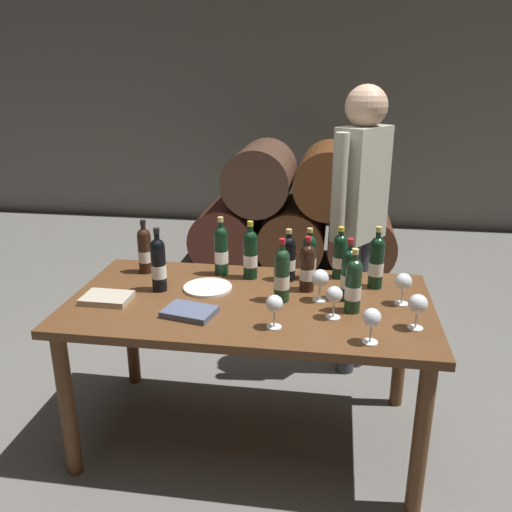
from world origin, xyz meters
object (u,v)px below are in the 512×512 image
Objects in this scene: wine_bottle_2 at (282,274)px; wine_bottle_11 at (288,258)px; wine_glass_5 at (320,279)px; wine_glass_4 at (274,305)px; wine_bottle_1 at (145,250)px; wine_glass_3 at (372,319)px; wine_bottle_4 at (340,256)px; serving_plate at (208,288)px; wine_bottle_8 at (353,285)px; wine_bottle_5 at (309,257)px; wine_bottle_6 at (250,254)px; wine_bottle_3 at (376,262)px; dining_table at (250,317)px; tasting_notebook at (190,312)px; wine_bottle_10 at (349,274)px; wine_bottle_9 at (221,250)px; wine_bottle_0 at (158,264)px; wine_glass_2 at (403,283)px; wine_glass_1 at (334,296)px; wine_glass_0 at (418,305)px; wine_bottle_7 at (307,267)px; leather_ledger at (107,298)px.

wine_bottle_2 is 0.27m from wine_bottle_11.
wine_glass_4 is at bearing -120.10° from wine_glass_5.
wine_bottle_1 is 1.30m from wine_glass_3.
wine_bottle_4 reaches higher than serving_plate.
wine_bottle_5 is at bearing 120.18° from wine_bottle_8.
wine_bottle_6 reaches higher than wine_bottle_11.
serving_plate is at bearing -169.78° from wine_bottle_3.
wine_bottle_4 is 0.27m from wine_bottle_11.
wine_bottle_6 is at bearing 98.41° from dining_table.
wine_bottle_6 is 2.07× the size of wine_glass_4.
tasting_notebook is at bearing 170.09° from wine_glass_4.
wine_bottle_10 reaches higher than wine_bottle_8.
wine_bottle_4 is 1.25× the size of tasting_notebook.
wine_bottle_9 reaches higher than wine_bottle_10.
wine_bottle_5 is 0.31m from wine_bottle_10.
wine_bottle_6 reaches higher than wine_bottle_5.
wine_bottle_0 is at bearing -169.40° from wine_bottle_3.
tasting_notebook is at bearing -164.80° from wine_glass_2.
wine_bottle_3 reaches higher than dining_table.
wine_glass_4 is at bearing -58.74° from wine_bottle_9.
wine_glass_1 is 0.99× the size of wine_glass_3.
wine_bottle_4 reaches higher than dining_table.
wine_bottle_8 is 1.91× the size of wine_glass_0.
wine_bottle_1 is 1.06× the size of wine_bottle_5.
wine_bottle_8 is (0.22, -0.37, 0.01)m from wine_bottle_5.
wine_glass_3 is 0.80m from tasting_notebook.
dining_table is at bearing -129.20° from wine_bottle_5.
wine_glass_5 is (-0.13, -0.04, -0.02)m from wine_bottle_10.
wine_bottle_3 is at bearing 22.63° from dining_table.
wine_bottle_8 reaches higher than wine_glass_4.
wine_glass_5 reaches higher than wine_glass_1.
wine_bottle_4 is 0.16m from wine_bottle_5.
wine_bottle_6 is 0.32m from wine_bottle_7.
wine_glass_2 is (1.16, 0.01, -0.03)m from wine_bottle_0.
wine_bottle_4 is at bearing 4.32° from wine_bottle_1.
dining_table is at bearing -174.38° from wine_bottle_2.
wine_bottle_7 is (-0.33, -0.09, -0.01)m from wine_bottle_3.
wine_glass_0 is (0.26, -0.13, -0.02)m from wine_bottle_8.
wine_bottle_5 is 0.54m from serving_plate.
wine_bottle_1 reaches higher than wine_glass_0.
wine_bottle_8 is 1.34× the size of tasting_notebook.
wine_glass_5 is at bearing -76.39° from wine_bottle_5.
wine_glass_5 is (-0.38, -0.02, 0.00)m from wine_glass_2.
wine_bottle_10 is (0.66, -0.23, -0.00)m from wine_bottle_9.
wine_glass_2 reaches higher than leather_ledger.
wine_glass_1 is 0.25m from wine_glass_3.
wine_bottle_1 is 0.92× the size of wine_bottle_9.
tasting_notebook is (0.37, -0.48, -0.11)m from wine_bottle_1.
wine_glass_3 is 0.96× the size of wine_glass_5.
wine_bottle_9 is at bearing 98.32° from tasting_notebook.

